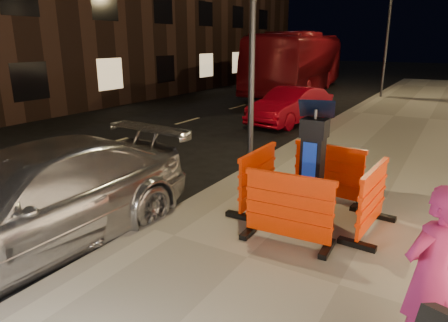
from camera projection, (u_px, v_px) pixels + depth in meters
The scene contains 14 objects.
ground_plane at pixel (148, 236), 6.29m from camera, with size 120.00×120.00×0.00m, color black.
sidewalk at pixel (338, 290), 4.80m from camera, with size 6.00×60.00×0.15m, color gray.
kerb at pixel (148, 232), 6.27m from camera, with size 0.30×60.00×0.15m, color slate.
parking_kiosk at pixel (312, 164), 6.31m from camera, with size 0.58×0.58×1.85m, color black.
barrier_front at pixel (288, 209), 5.64m from camera, with size 1.33×0.55×1.03m, color #F73303.
barrier_back at pixel (328, 173), 7.21m from camera, with size 1.33×0.55×1.03m, color #F73303.
barrier_kerbside at pixel (258, 179), 6.89m from camera, with size 1.33×0.55×1.03m, color #F73303.
barrier_bldgside at pixel (372, 200), 5.96m from camera, with size 1.33×0.55×1.03m, color #F73303.
car_silver at pixel (38, 249), 5.90m from camera, with size 2.10×5.16×1.50m, color #B6B6BB.
car_red at pixel (290, 123), 14.86m from camera, with size 1.41×4.05×1.33m, color #A80618.
bus_doubledecker at pixel (297, 92), 24.09m from camera, with size 2.88×12.30×3.43m, color maroon.
man at pixel (430, 276), 3.46m from camera, with size 0.61×0.40×1.68m, color #A32265.
street_lamp_mid at pixel (252, 30), 7.72m from camera, with size 0.12×0.12×6.00m, color #3F3F44.
street_lamp_far at pixel (387, 37), 20.06m from camera, with size 0.12×0.12×6.00m, color #3F3F44.
Camera 1 is at (3.94, -4.27, 2.95)m, focal length 32.00 mm.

